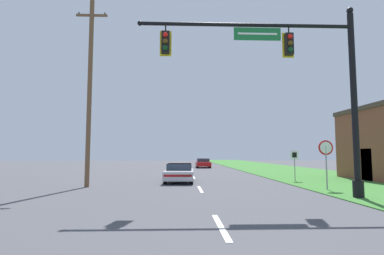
% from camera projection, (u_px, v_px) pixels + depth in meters
% --- Properties ---
extents(grass_verge_right, '(10.00, 110.00, 0.04)m').
position_uv_depth(grass_verge_right, '(289.00, 171.00, 31.89)').
color(grass_verge_right, '#38752D').
rests_on(grass_verge_right, ground).
extents(road_center_line, '(0.16, 34.80, 0.01)m').
position_uv_depth(road_center_line, '(194.00, 177.00, 23.54)').
color(road_center_line, silver).
rests_on(road_center_line, ground).
extents(signal_mast, '(9.51, 0.47, 8.24)m').
position_uv_depth(signal_mast, '(302.00, 79.00, 12.80)').
color(signal_mast, black).
rests_on(signal_mast, grass_verge_right).
extents(car_ahead, '(2.00, 4.61, 1.19)m').
position_uv_depth(car_ahead, '(179.00, 173.00, 19.87)').
color(car_ahead, black).
rests_on(car_ahead, ground).
extents(far_car, '(1.82, 4.21, 1.19)m').
position_uv_depth(far_car, '(203.00, 163.00, 39.88)').
color(far_car, black).
rests_on(far_car, ground).
extents(stop_sign, '(0.76, 0.07, 2.50)m').
position_uv_depth(stop_sign, '(326.00, 153.00, 15.36)').
color(stop_sign, gray).
rests_on(stop_sign, grass_verge_right).
extents(route_sign_post, '(0.55, 0.06, 2.03)m').
position_uv_depth(route_sign_post, '(294.00, 159.00, 20.12)').
color(route_sign_post, gray).
rests_on(route_sign_post, grass_verge_right).
extents(utility_pole_near, '(1.80, 0.26, 10.83)m').
position_uv_depth(utility_pole_near, '(90.00, 88.00, 17.12)').
color(utility_pole_near, brown).
rests_on(utility_pole_near, ground).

